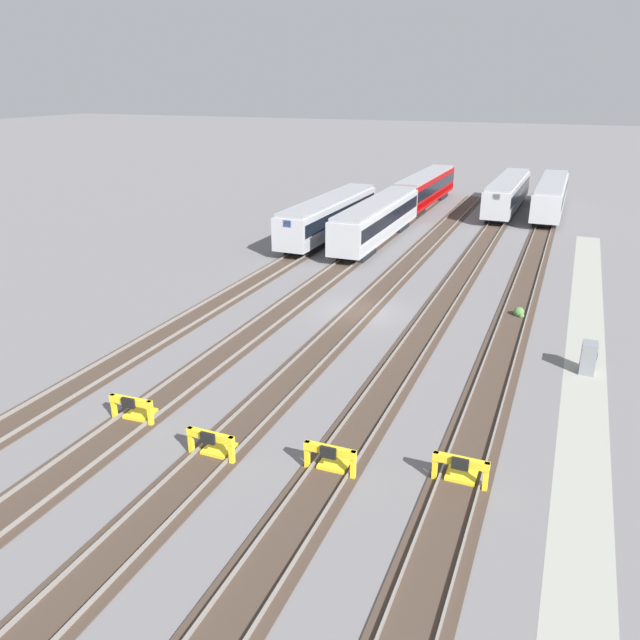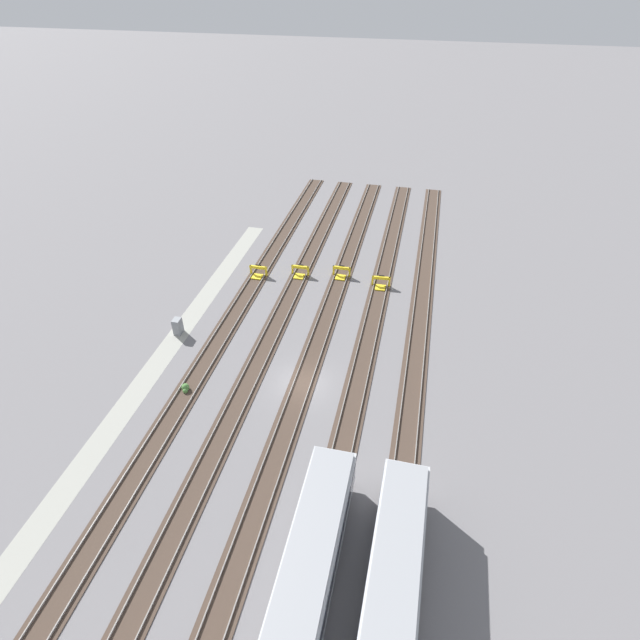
% 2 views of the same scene
% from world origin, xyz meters
% --- Properties ---
extents(ground_plane, '(400.00, 400.00, 0.00)m').
position_xyz_m(ground_plane, '(0.00, 0.00, 0.00)').
color(ground_plane, slate).
extents(service_walkway, '(54.00, 2.00, 0.01)m').
position_xyz_m(service_walkway, '(0.00, -13.17, 0.00)').
color(service_walkway, '#9E9E93').
rests_on(service_walkway, ground).
extents(rail_track_nearest, '(90.00, 2.23, 0.21)m').
position_xyz_m(rail_track_nearest, '(0.00, -9.08, 0.04)').
color(rail_track_nearest, '#47382D').
rests_on(rail_track_nearest, ground).
extents(rail_track_near_inner, '(90.00, 2.24, 0.21)m').
position_xyz_m(rail_track_near_inner, '(0.00, -4.54, 0.04)').
color(rail_track_near_inner, '#47382D').
rests_on(rail_track_near_inner, ground).
extents(rail_track_middle, '(90.00, 2.24, 0.21)m').
position_xyz_m(rail_track_middle, '(0.00, 0.00, 0.04)').
color(rail_track_middle, '#47382D').
rests_on(rail_track_middle, ground).
extents(rail_track_far_inner, '(90.00, 2.23, 0.21)m').
position_xyz_m(rail_track_far_inner, '(0.00, 4.54, 0.04)').
color(rail_track_far_inner, '#47382D').
rests_on(rail_track_far_inner, ground).
extents(rail_track_farthest, '(90.00, 2.23, 0.21)m').
position_xyz_m(rail_track_farthest, '(0.00, 9.08, 0.04)').
color(rail_track_farthest, '#47382D').
rests_on(rail_track_farthest, ground).
extents(subway_car_front_row_leftmost, '(18.04, 3.13, 3.70)m').
position_xyz_m(subway_car_front_row_leftmost, '(36.51, 4.58, 2.04)').
color(subway_car_front_row_leftmost, '#A80F0F').
rests_on(subway_car_front_row_leftmost, ground).
extents(subway_car_front_row_left_inner, '(18.01, 2.87, 3.70)m').
position_xyz_m(subway_car_front_row_left_inner, '(36.81, -9.07, 2.04)').
color(subway_car_front_row_left_inner, '#B7BABF').
rests_on(subway_car_front_row_left_inner, ground).
extents(subway_car_front_row_centre, '(18.01, 2.89, 3.70)m').
position_xyz_m(subway_car_front_row_centre, '(17.85, 4.52, 2.04)').
color(subway_car_front_row_centre, '#B7BABF').
rests_on(subway_car_front_row_centre, ground).
extents(subway_car_front_row_right_inner, '(18.04, 3.12, 3.70)m').
position_xyz_m(subway_car_front_row_right_inner, '(36.73, -4.57, 2.04)').
color(subway_car_front_row_right_inner, '#B7BABF').
rests_on(subway_car_front_row_right_inner, ground).
extents(subway_car_front_row_rightmost, '(18.03, 3.05, 3.70)m').
position_xyz_m(subway_car_front_row_rightmost, '(17.85, 9.08, 2.04)').
color(subway_car_front_row_rightmost, '#B7BABF').
rests_on(subway_car_front_row_rightmost, ground).
extents(bumper_stop_nearest_track, '(1.34, 2.00, 1.22)m').
position_xyz_m(bumper_stop_nearest_track, '(-15.56, -9.09, 0.51)').
color(bumper_stop_nearest_track, yellow).
rests_on(bumper_stop_nearest_track, ground).
extents(bumper_stop_near_inner_track, '(1.35, 2.00, 1.22)m').
position_xyz_m(bumper_stop_near_inner_track, '(-16.64, -4.54, 0.51)').
color(bumper_stop_near_inner_track, yellow).
rests_on(bumper_stop_near_inner_track, ground).
extents(bumper_stop_middle_track, '(1.35, 2.00, 1.22)m').
position_xyz_m(bumper_stop_middle_track, '(-17.45, -0.00, 0.51)').
color(bumper_stop_middle_track, yellow).
rests_on(bumper_stop_middle_track, ground).
extents(bumper_stop_far_inner_track, '(1.38, 2.01, 1.22)m').
position_xyz_m(bumper_stop_far_inner_track, '(-16.34, 4.55, 0.51)').
color(bumper_stop_far_inner_track, yellow).
rests_on(bumper_stop_far_inner_track, ground).
extents(electrical_cabinet, '(0.90, 0.73, 1.60)m').
position_xyz_m(electrical_cabinet, '(-4.12, -13.22, 0.80)').
color(electrical_cabinet, gray).
rests_on(electrical_cabinet, ground).
extents(weed_clump, '(0.92, 0.70, 0.64)m').
position_xyz_m(weed_clump, '(2.87, -9.30, 0.24)').
color(weed_clump, '#4C7F3D').
rests_on(weed_clump, ground).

